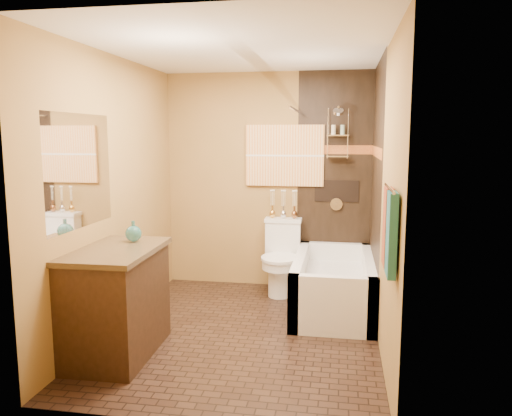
% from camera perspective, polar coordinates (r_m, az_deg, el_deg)
% --- Properties ---
extents(floor, '(3.00, 3.00, 0.00)m').
position_cam_1_polar(floor, '(4.69, -1.46, -13.98)').
color(floor, black).
rests_on(floor, ground).
extents(wall_left, '(0.02, 3.00, 2.50)m').
position_cam_1_polar(wall_left, '(4.76, -15.84, 1.59)').
color(wall_left, '#A5783F').
rests_on(wall_left, floor).
extents(wall_right, '(0.02, 3.00, 2.50)m').
position_cam_1_polar(wall_right, '(4.31, 14.34, 0.98)').
color(wall_right, '#A5783F').
rests_on(wall_right, floor).
extents(wall_back, '(2.40, 0.02, 2.50)m').
position_cam_1_polar(wall_back, '(5.85, 1.36, 3.09)').
color(wall_back, '#A5783F').
rests_on(wall_back, floor).
extents(wall_front, '(2.40, 0.02, 2.50)m').
position_cam_1_polar(wall_front, '(2.94, -7.25, -2.13)').
color(wall_front, '#A5783F').
rests_on(wall_front, floor).
extents(ceiling, '(3.00, 3.00, 0.00)m').
position_cam_1_polar(ceiling, '(4.41, -1.58, 17.71)').
color(ceiling, silver).
rests_on(ceiling, wall_back).
extents(alcove_tile_back, '(0.85, 0.01, 2.50)m').
position_cam_1_polar(alcove_tile_back, '(5.77, 8.98, 2.93)').
color(alcove_tile_back, black).
rests_on(alcove_tile_back, wall_back).
extents(alcove_tile_right, '(0.01, 1.50, 2.50)m').
position_cam_1_polar(alcove_tile_right, '(5.05, 13.55, 2.05)').
color(alcove_tile_right, black).
rests_on(alcove_tile_right, wall_right).
extents(mosaic_band_back, '(0.85, 0.01, 0.10)m').
position_cam_1_polar(mosaic_band_back, '(5.74, 9.06, 6.60)').
color(mosaic_band_back, '#953D1B').
rests_on(mosaic_band_back, alcove_tile_back).
extents(mosaic_band_right, '(0.01, 1.50, 0.10)m').
position_cam_1_polar(mosaic_band_right, '(5.02, 13.58, 6.25)').
color(mosaic_band_right, '#953D1B').
rests_on(mosaic_band_right, alcove_tile_right).
extents(alcove_niche, '(0.50, 0.01, 0.25)m').
position_cam_1_polar(alcove_niche, '(5.78, 9.21, 1.93)').
color(alcove_niche, black).
rests_on(alcove_niche, alcove_tile_back).
extents(shower_fixtures, '(0.24, 0.33, 1.16)m').
position_cam_1_polar(shower_fixtures, '(5.64, 9.32, 7.03)').
color(shower_fixtures, silver).
rests_on(shower_fixtures, floor).
extents(curtain_rod, '(0.03, 1.55, 0.03)m').
position_cam_1_polar(curtain_rod, '(5.04, 4.70, 11.01)').
color(curtain_rod, silver).
rests_on(curtain_rod, wall_back).
extents(towel_bar, '(0.02, 0.55, 0.02)m').
position_cam_1_polar(towel_bar, '(3.24, 15.02, 2.20)').
color(towel_bar, silver).
rests_on(towel_bar, wall_right).
extents(towel_teal, '(0.05, 0.22, 0.52)m').
position_cam_1_polar(towel_teal, '(3.15, 15.23, -2.94)').
color(towel_teal, '#1F6467').
rests_on(towel_teal, towel_bar).
extents(towel_rust, '(0.05, 0.22, 0.52)m').
position_cam_1_polar(towel_rust, '(3.41, 14.82, -2.10)').
color(towel_rust, maroon).
rests_on(towel_rust, towel_bar).
extents(sunset_painting, '(0.90, 0.04, 0.70)m').
position_cam_1_polar(sunset_painting, '(5.78, 3.29, 6.00)').
color(sunset_painting, orange).
rests_on(sunset_painting, wall_back).
extents(vanity_mirror, '(0.01, 1.00, 0.90)m').
position_cam_1_polar(vanity_mirror, '(4.18, -19.47, 4.00)').
color(vanity_mirror, white).
rests_on(vanity_mirror, wall_left).
extents(bathtub, '(0.80, 1.50, 0.55)m').
position_cam_1_polar(bathtub, '(5.25, 8.88, -9.09)').
color(bathtub, white).
rests_on(bathtub, floor).
extents(toilet, '(0.43, 0.63, 0.83)m').
position_cam_1_polar(toilet, '(5.67, 2.89, -5.59)').
color(toilet, white).
rests_on(toilet, floor).
extents(vanity, '(0.64, 1.02, 0.89)m').
position_cam_1_polar(vanity, '(4.27, -15.64, -10.24)').
color(vanity, black).
rests_on(vanity, floor).
extents(teal_bottle, '(0.17, 0.17, 0.22)m').
position_cam_1_polar(teal_bottle, '(4.35, -13.84, -2.60)').
color(teal_bottle, '#246E69').
rests_on(teal_bottle, vanity).
extents(bud_vases, '(0.32, 0.07, 0.32)m').
position_cam_1_polar(bud_vases, '(5.74, 3.15, 0.53)').
color(bud_vases, gold).
rests_on(bud_vases, toilet).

